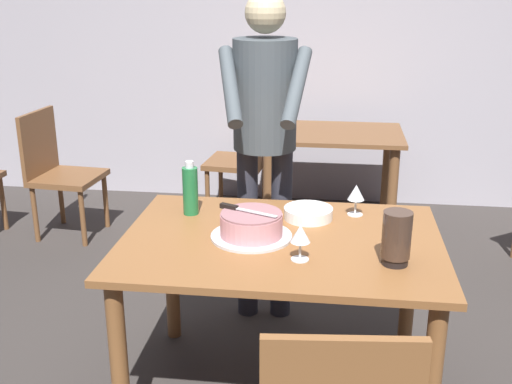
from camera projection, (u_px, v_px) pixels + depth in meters
back_wall at (313, 35)px, 4.96m from camera, size 10.00×0.12×2.70m
main_dining_table at (281, 264)px, 2.65m from camera, size 1.33×0.95×0.75m
cake_on_platter at (251, 226)px, 2.61m from camera, size 0.34×0.34×0.11m
cake_knife at (237, 208)px, 2.62m from camera, size 0.26×0.13×0.02m
plate_stack at (308, 213)px, 2.82m from camera, size 0.22×0.22×0.05m
wine_glass_near at (300, 235)px, 2.38m from camera, size 0.08×0.08×0.14m
wine_glass_far at (356, 194)px, 2.84m from camera, size 0.08×0.08×0.14m
water_bottle at (190, 190)px, 2.85m from camera, size 0.07×0.07×0.25m
hurricane_lamp at (396, 238)px, 2.34m from camera, size 0.11×0.11×0.21m
person_cutting_cake at (265, 125)px, 3.17m from camera, size 0.47×0.56×1.72m
background_table at (331, 154)px, 4.53m from camera, size 1.00×0.70×0.74m
background_chair_0 at (246, 155)px, 4.81m from camera, size 0.48×0.48×0.90m
background_chair_3 at (58, 169)px, 4.46m from camera, size 0.48×0.48×0.90m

